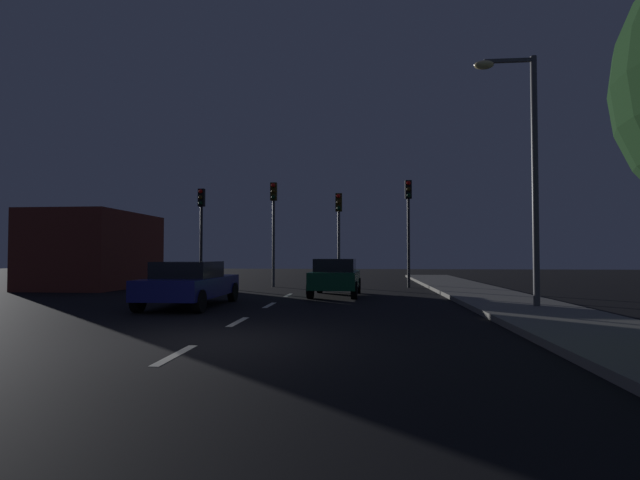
# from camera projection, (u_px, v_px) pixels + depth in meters

# --- Properties ---
(ground_plane) EXTENTS (80.00, 80.00, 0.00)m
(ground_plane) POSITION_uv_depth(u_px,v_px,m) (273.00, 303.00, 15.72)
(ground_plane) COLOR black
(sidewalk_curb_right) EXTENTS (3.00, 40.00, 0.15)m
(sidewalk_curb_right) POSITION_uv_depth(u_px,v_px,m) (509.00, 303.00, 15.05)
(sidewalk_curb_right) COLOR gray
(sidewalk_curb_right) RESTS_ON ground_plane
(lane_stripe_nearest) EXTENTS (0.16, 1.60, 0.01)m
(lane_stripe_nearest) POSITION_uv_depth(u_px,v_px,m) (175.00, 355.00, 7.56)
(lane_stripe_nearest) COLOR silver
(lane_stripe_nearest) RESTS_ON ground_plane
(lane_stripe_second) EXTENTS (0.16, 1.60, 0.01)m
(lane_stripe_second) POSITION_uv_depth(u_px,v_px,m) (238.00, 322.00, 11.34)
(lane_stripe_second) COLOR silver
(lane_stripe_second) RESTS_ON ground_plane
(lane_stripe_third) EXTENTS (0.16, 1.60, 0.01)m
(lane_stripe_third) POSITION_uv_depth(u_px,v_px,m) (269.00, 305.00, 15.13)
(lane_stripe_third) COLOR silver
(lane_stripe_third) RESTS_ON ground_plane
(lane_stripe_fourth) EXTENTS (0.16, 1.60, 0.01)m
(lane_stripe_fourth) POSITION_uv_depth(u_px,v_px,m) (288.00, 295.00, 18.91)
(lane_stripe_fourth) COLOR silver
(lane_stripe_fourth) RESTS_ON ground_plane
(traffic_signal_far_left) EXTENTS (0.32, 0.38, 4.95)m
(traffic_signal_far_left) POSITION_uv_depth(u_px,v_px,m) (201.00, 218.00, 24.37)
(traffic_signal_far_left) COLOR #2D2D30
(traffic_signal_far_left) RESTS_ON ground_plane
(traffic_signal_center_left) EXTENTS (0.32, 0.38, 5.22)m
(traffic_signal_center_left) POSITION_uv_depth(u_px,v_px,m) (274.00, 214.00, 24.04)
(traffic_signal_center_left) COLOR #4C4C51
(traffic_signal_center_left) RESTS_ON ground_plane
(traffic_signal_center_right) EXTENTS (0.32, 0.38, 4.64)m
(traffic_signal_center_right) POSITION_uv_depth(u_px,v_px,m) (339.00, 221.00, 23.73)
(traffic_signal_center_right) COLOR #4C4C51
(traffic_signal_center_right) RESTS_ON ground_plane
(traffic_signal_far_right) EXTENTS (0.32, 0.38, 5.24)m
(traffic_signal_far_right) POSITION_uv_depth(u_px,v_px,m) (408.00, 213.00, 23.44)
(traffic_signal_far_right) COLOR #2D2D30
(traffic_signal_far_right) RESTS_ON ground_plane
(car_stopped_ahead) EXTENTS (1.93, 3.86, 1.44)m
(car_stopped_ahead) POSITION_uv_depth(u_px,v_px,m) (336.00, 277.00, 18.61)
(car_stopped_ahead) COLOR #0F4C2D
(car_stopped_ahead) RESTS_ON ground_plane
(car_adjacent_lane) EXTENTS (1.96, 4.47, 1.38)m
(car_adjacent_lane) POSITION_uv_depth(u_px,v_px,m) (190.00, 283.00, 14.79)
(car_adjacent_lane) COLOR navy
(car_adjacent_lane) RESTS_ON ground_plane
(street_lamp_right) EXTENTS (1.75, 0.36, 7.25)m
(street_lamp_right) POSITION_uv_depth(u_px,v_px,m) (525.00, 158.00, 13.64)
(street_lamp_right) COLOR #4C4C51
(street_lamp_right) RESTS_ON ground_plane
(storefront_left) EXTENTS (4.17, 6.33, 3.63)m
(storefront_left) POSITION_uv_depth(u_px,v_px,m) (96.00, 250.00, 23.47)
(storefront_left) COLOR maroon
(storefront_left) RESTS_ON ground_plane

